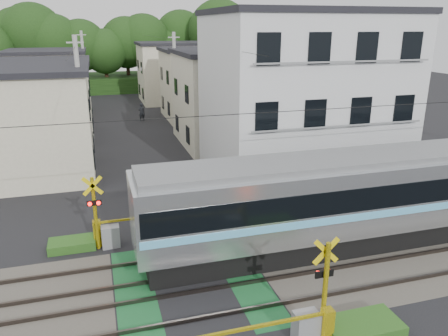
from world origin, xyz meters
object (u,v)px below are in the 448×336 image
object	(u,v)px
crossing_signal_far	(108,230)
apartment_block	(302,97)
crossing_signal_near	(310,320)
pedestrian	(142,112)

from	to	relation	value
crossing_signal_far	apartment_block	size ratio (longest dim) A/B	0.46
crossing_signal_near	crossing_signal_far	bearing A→B (deg)	125.29
crossing_signal_near	apartment_block	distance (m)	14.95
apartment_block	pedestrian	bearing A→B (deg)	111.34
apartment_block	pedestrian	world-z (taller)	apartment_block
crossing_signal_near	apartment_block	bearing A→B (deg)	65.78
crossing_signal_near	pedestrian	world-z (taller)	crossing_signal_near
crossing_signal_near	pedestrian	xyz separation A→B (m)	(-1.21, 31.38, 0.12)
crossing_signal_far	pedestrian	distance (m)	24.40
crossing_signal_near	apartment_block	world-z (taller)	apartment_block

